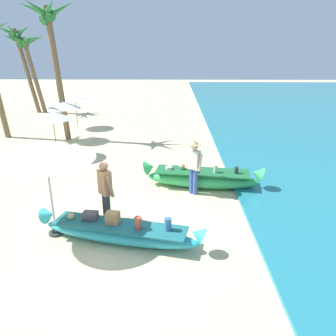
{
  "coord_description": "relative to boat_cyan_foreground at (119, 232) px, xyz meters",
  "views": [
    {
      "loc": [
        1.83,
        -7.08,
        4.37
      ],
      "look_at": [
        1.68,
        2.17,
        0.9
      ],
      "focal_mm": 34.63,
      "sensor_mm": 36.0,
      "label": 1
    }
  ],
  "objects": [
    {
      "name": "palm_tree_tall_inland",
      "position": [
        -9.03,
        16.1,
        4.27
      ],
      "size": [
        2.38,
        2.62,
        5.82
      ],
      "color": "brown",
      "rests_on": "ground"
    },
    {
      "name": "palm_tree_mid_cluster",
      "position": [
        -8.57,
        16.13,
        4.07
      ],
      "size": [
        2.96,
        2.72,
        5.28
      ],
      "color": "brown",
      "rests_on": "ground"
    },
    {
      "name": "parasol_row_2",
      "position": [
        -4.21,
        11.5,
        1.49
      ],
      "size": [
        1.6,
        1.6,
        1.91
      ],
      "color": "#8E6B47",
      "rests_on": "ground"
    },
    {
      "name": "palm_tree_leaning_seaward",
      "position": [
        -4.28,
        9.03,
        4.8
      ],
      "size": [
        2.54,
        2.2,
        6.37
      ],
      "color": "brown",
      "rests_on": "ground"
    },
    {
      "name": "parasol_row_1",
      "position": [
        -3.98,
        8.85,
        1.49
      ],
      "size": [
        1.6,
        1.6,
        1.91
      ],
      "color": "#8E6B47",
      "rests_on": "ground"
    },
    {
      "name": "boat_green_midground",
      "position": [
        2.22,
        3.23,
        0.06
      ],
      "size": [
        3.96,
        1.35,
        0.87
      ],
      "color": "#38B760",
      "rests_on": "ground"
    },
    {
      "name": "boat_cyan_foreground",
      "position": [
        0.0,
        0.0,
        0.0
      ],
      "size": [
        4.11,
        1.5,
        0.74
      ],
      "color": "#33B2BC",
      "rests_on": "ground"
    },
    {
      "name": "ground_plane",
      "position": [
        -0.56,
        0.44,
        -0.26
      ],
      "size": [
        80.0,
        80.0,
        0.0
      ],
      "primitive_type": "plane",
      "color": "beige"
    },
    {
      "name": "parasol_row_0",
      "position": [
        -3.64,
        6.34,
        1.49
      ],
      "size": [
        1.6,
        1.6,
        1.91
      ],
      "color": "#8E6B47",
      "rests_on": "ground"
    },
    {
      "name": "patio_umbrella_large",
      "position": [
        -1.64,
        0.31,
        1.92
      ],
      "size": [
        2.26,
        2.26,
        2.41
      ],
      "color": "#B7B7BC",
      "rests_on": "ground"
    },
    {
      "name": "person_tourist_customer",
      "position": [
        -0.43,
        0.76,
        0.73
      ],
      "size": [
        0.51,
        0.55,
        1.75
      ],
      "color": "#333842",
      "rests_on": "ground"
    },
    {
      "name": "person_vendor_hatted",
      "position": [
        1.9,
        2.72,
        0.76
      ],
      "size": [
        0.56,
        0.48,
        1.75
      ],
      "color": "#3D5BA8",
      "rests_on": "ground"
    }
  ]
}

